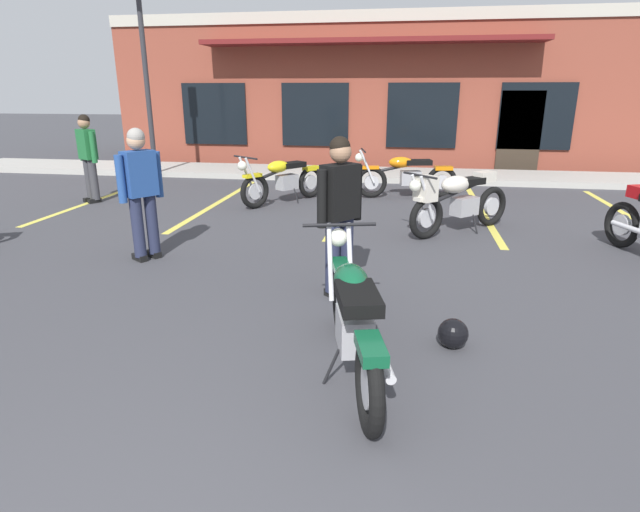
{
  "coord_description": "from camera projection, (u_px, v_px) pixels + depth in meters",
  "views": [
    {
      "loc": [
        1.08,
        -0.97,
        2.11
      ],
      "look_at": [
        0.3,
        3.78,
        0.55
      ],
      "focal_mm": 28.85,
      "sensor_mm": 36.0,
      "label": 1
    }
  ],
  "objects": [
    {
      "name": "ground_plane",
      "position": [
        294.0,
        300.0,
        5.4
      ],
      "size": [
        80.0,
        80.0,
        0.0
      ],
      "primitive_type": "plane",
      "color": "#3D3D42"
    },
    {
      "name": "sidewalk_kerb",
      "position": [
        362.0,
        174.0,
        13.1
      ],
      "size": [
        22.0,
        1.8,
        0.14
      ],
      "primitive_type": "cube",
      "color": "#A8A59E",
      "rests_on": "ground_plane"
    },
    {
      "name": "brick_storefront_building",
      "position": [
        375.0,
        92.0,
        16.46
      ],
      "size": [
        14.68,
        6.28,
        4.11
      ],
      "color": "brown",
      "rests_on": "ground_plane"
    },
    {
      "name": "painted_stall_lines",
      "position": [
        345.0,
        207.0,
        9.74
      ],
      "size": [
        10.14,
        4.8,
        0.01
      ],
      "color": "#DBCC4C",
      "rests_on": "ground_plane"
    },
    {
      "name": "motorcycle_foreground_classic",
      "position": [
        353.0,
        317.0,
        3.91
      ],
      "size": [
        0.89,
        2.07,
        0.98
      ],
      "color": "black",
      "rests_on": "ground_plane"
    },
    {
      "name": "motorcycle_red_sportbike",
      "position": [
        283.0,
        179.0,
        9.93
      ],
      "size": [
        1.45,
        1.81,
        0.98
      ],
      "color": "black",
      "rests_on": "ground_plane"
    },
    {
      "name": "motorcycle_black_cruiser",
      "position": [
        456.0,
        199.0,
        7.79
      ],
      "size": [
        1.7,
        1.6,
        0.98
      ],
      "color": "black",
      "rests_on": "ground_plane"
    },
    {
      "name": "motorcycle_green_cafe_racer",
      "position": [
        406.0,
        175.0,
        10.44
      ],
      "size": [
        2.09,
        0.81,
        0.98
      ],
      "color": "black",
      "rests_on": "ground_plane"
    },
    {
      "name": "person_in_black_shirt",
      "position": [
        340.0,
        208.0,
        5.28
      ],
      "size": [
        0.45,
        0.53,
        1.68
      ],
      "color": "black",
      "rests_on": "ground_plane"
    },
    {
      "name": "person_in_shorts_foreground",
      "position": [
        88.0,
        153.0,
        9.87
      ],
      "size": [
        0.56,
        0.42,
        1.68
      ],
      "color": "black",
      "rests_on": "ground_plane"
    },
    {
      "name": "person_by_back_row",
      "position": [
        141.0,
        187.0,
        6.43
      ],
      "size": [
        0.42,
        0.56,
        1.68
      ],
      "color": "black",
      "rests_on": "ground_plane"
    },
    {
      "name": "helmet_on_pavement",
      "position": [
        453.0,
        333.0,
        4.38
      ],
      "size": [
        0.26,
        0.26,
        0.26
      ],
      "color": "black",
      "rests_on": "ground_plane"
    },
    {
      "name": "parking_lot_lamp_post",
      "position": [
        141.0,
        49.0,
        11.84
      ],
      "size": [
        0.24,
        0.76,
        4.58
      ],
      "color": "#2D2D33",
      "rests_on": "ground_plane"
    }
  ]
}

